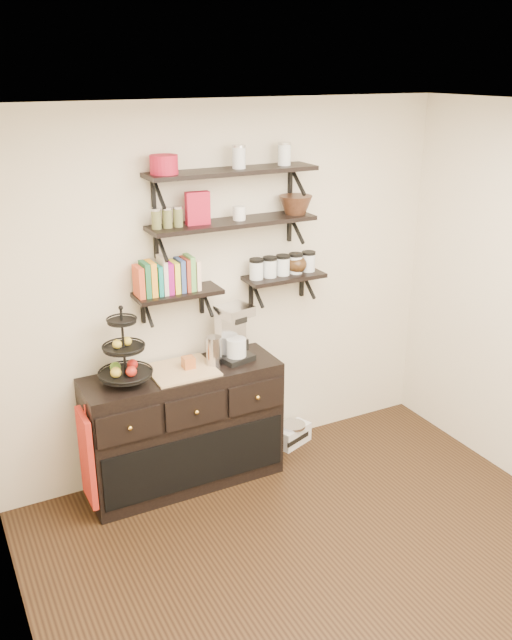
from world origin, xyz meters
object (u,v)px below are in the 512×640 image
Objects in this scene: fruit_stand at (125,358)px; radio at (293,434)px; sideboard at (184,427)px; coffee_maker at (233,333)px.

radio is at bearing 3.75° from fruit_stand.
fruit_stand is 1.59× the size of radio.
fruit_stand reaches higher than radio.
sideboard is at bearing 165.06° from radio.
fruit_stand is 0.81m from coffee_maker.
coffee_maker is 1.16m from radio.
fruit_stand reaches higher than sideboard.
coffee_maker is at bearing 1.72° from fruit_stand.
fruit_stand is 1.27× the size of coffee_maker.
radio is at bearing 5.49° from sideboard.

